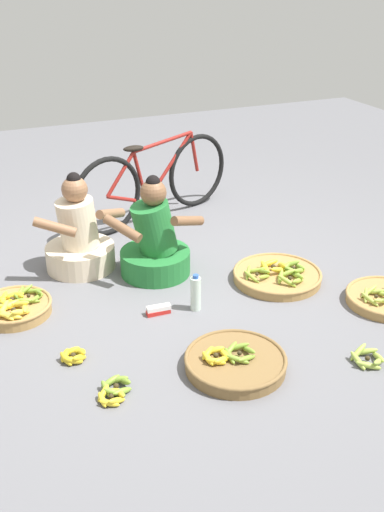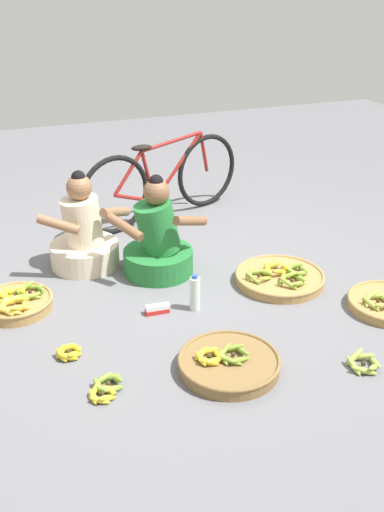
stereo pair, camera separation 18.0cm
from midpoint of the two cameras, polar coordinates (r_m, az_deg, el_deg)
The scene contains 12 objects.
ground_plane at distance 4.38m, azimuth -2.21°, elevation -3.05°, with size 10.00×10.00×0.00m, color slate.
vendor_woman_front at distance 4.49m, azimuth -4.64°, elevation 1.16°, with size 0.74×0.52×0.77m.
vendor_woman_behind at distance 4.65m, azimuth -11.59°, elevation 1.57°, with size 0.72×0.52×0.76m.
bicycle_leaning at distance 5.42m, azimuth -4.47°, elevation 6.97°, with size 1.62×0.61×0.73m.
banana_basket_mid_left at distance 4.49m, azimuth 6.86°, elevation -1.81°, with size 0.65×0.65×0.14m.
banana_basket_back_center at distance 3.56m, azimuth 2.58°, elevation -9.86°, with size 0.59×0.59×0.13m.
banana_basket_front_right at distance 4.24m, azimuth -17.44°, elevation -4.58°, with size 0.50×0.50×0.16m.
loose_bananas_back_left at distance 3.42m, azimuth -8.84°, elevation -12.33°, with size 0.23×0.25×0.08m.
loose_bananas_near_vendor at distance 3.72m, azimuth -12.41°, elevation -9.07°, with size 0.18×0.18×0.08m.
loose_bananas_mid_right at distance 3.73m, azimuth 14.77°, elevation -9.22°, with size 0.22×0.22×0.09m.
water_bottle at distance 4.07m, azimuth -0.92°, elevation -3.52°, with size 0.07×0.07×0.26m.
packet_carton_stack at distance 4.07m, azimuth -4.42°, elevation -5.07°, with size 0.17×0.06×0.06m.
Camera 1 is at (-1.42, -3.54, 2.14)m, focal length 42.79 mm.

